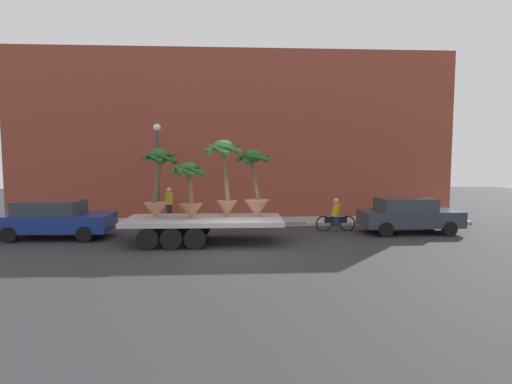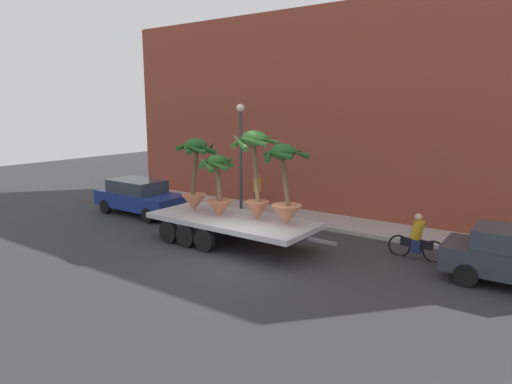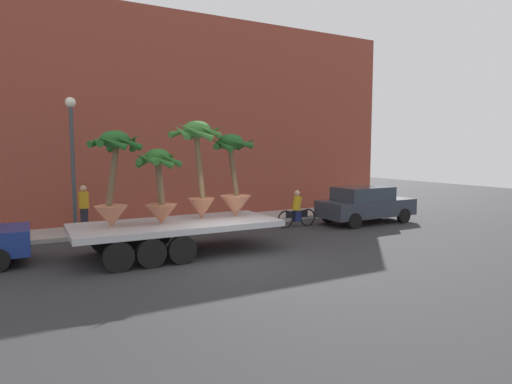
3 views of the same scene
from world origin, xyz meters
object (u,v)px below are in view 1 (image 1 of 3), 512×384
(potted_palm_extra, at_px, (255,186))
(parked_car, at_px, (408,215))
(potted_palm_front, at_px, (190,190))
(trailing_car, at_px, (55,219))
(pedestrian_near_gate, at_px, (169,204))
(street_lamp, at_px, (158,160))
(cyclist, at_px, (336,217))
(potted_palm_middle, at_px, (158,182))
(potted_palm_rear, at_px, (225,173))
(flatbed_trailer, at_px, (198,223))

(potted_palm_extra, relative_size, parked_car, 0.62)
(potted_palm_front, bearing_deg, trailing_car, 167.60)
(trailing_car, distance_m, pedestrian_near_gate, 5.38)
(street_lamp, bearing_deg, cyclist, -11.28)
(cyclist, bearing_deg, trailing_car, -175.30)
(potted_palm_middle, bearing_deg, street_lamp, 100.28)
(potted_palm_middle, bearing_deg, potted_palm_front, -8.10)
(street_lamp, bearing_deg, potted_palm_rear, -47.18)
(potted_palm_extra, distance_m, trailing_car, 8.49)
(cyclist, xyz_separation_m, parked_car, (3.09, -0.69, 0.16))
(flatbed_trailer, relative_size, potted_palm_middle, 2.62)
(potted_palm_middle, height_order, potted_palm_front, potted_palm_middle)
(potted_palm_rear, xyz_separation_m, pedestrian_near_gate, (-2.92, 4.29, -1.71))
(cyclist, distance_m, pedestrian_near_gate, 8.29)
(potted_palm_middle, bearing_deg, parked_car, 7.36)
(flatbed_trailer, height_order, potted_palm_extra, potted_palm_extra)
(flatbed_trailer, height_order, potted_palm_front, potted_palm_front)
(cyclist, xyz_separation_m, trailing_car, (-12.13, -1.00, 0.16))
(flatbed_trailer, relative_size, potted_palm_rear, 2.32)
(potted_palm_front, distance_m, potted_palm_extra, 2.61)
(potted_palm_front, bearing_deg, cyclist, 19.46)
(potted_palm_extra, bearing_deg, cyclist, 26.72)
(potted_palm_extra, distance_m, pedestrian_near_gate, 6.07)
(potted_palm_middle, distance_m, trailing_car, 4.87)
(pedestrian_near_gate, bearing_deg, street_lamp, -118.83)
(flatbed_trailer, distance_m, pedestrian_near_gate, 4.91)
(potted_palm_middle, distance_m, parked_car, 10.94)
(cyclist, bearing_deg, parked_car, -12.60)
(potted_palm_rear, bearing_deg, potted_palm_extra, 0.08)
(potted_palm_extra, distance_m, parked_car, 7.14)
(parked_car, relative_size, trailing_car, 0.95)
(cyclist, xyz_separation_m, pedestrian_near_gate, (-7.93, 2.37, 0.37))
(potted_palm_rear, height_order, cyclist, potted_palm_rear)
(parked_car, distance_m, trailing_car, 15.22)
(cyclist, relative_size, trailing_car, 0.40)
(trailing_car, bearing_deg, potted_palm_extra, -6.30)
(potted_palm_rear, height_order, potted_palm_middle, potted_palm_rear)
(cyclist, bearing_deg, street_lamp, 168.72)
(parked_car, bearing_deg, potted_palm_extra, -169.93)
(potted_palm_extra, bearing_deg, flatbed_trailer, -173.80)
(potted_palm_rear, relative_size, pedestrian_near_gate, 1.81)
(cyclist, bearing_deg, flatbed_trailer, -160.43)
(trailing_car, relative_size, pedestrian_near_gate, 2.67)
(potted_palm_extra, relative_size, street_lamp, 0.56)
(potted_palm_rear, height_order, potted_palm_front, potted_palm_rear)
(flatbed_trailer, height_order, potted_palm_middle, potted_palm_middle)
(potted_palm_rear, xyz_separation_m, street_lamp, (-3.32, 3.58, 0.48))
(flatbed_trailer, xyz_separation_m, pedestrian_near_gate, (-1.85, 4.54, 0.26))
(potted_palm_middle, relative_size, potted_palm_extra, 1.01)
(cyclist, bearing_deg, pedestrian_near_gate, 163.35)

